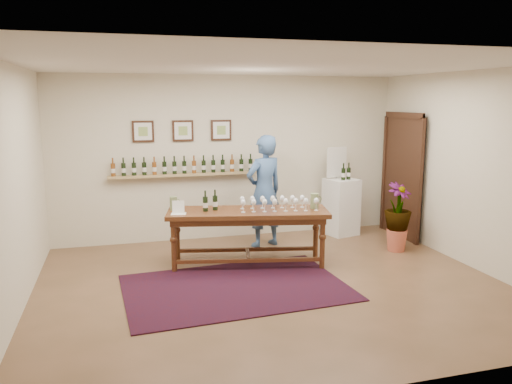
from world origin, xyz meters
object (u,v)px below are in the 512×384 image
object	(u,v)px
display_pedestal	(341,207)
potted_plant	(398,217)
person	(264,191)
tasting_table	(248,218)

from	to	relation	value
display_pedestal	potted_plant	distance (m)	1.25
display_pedestal	person	world-z (taller)	person
potted_plant	tasting_table	bearing A→B (deg)	-179.46
tasting_table	potted_plant	world-z (taller)	potted_plant
display_pedestal	potted_plant	xyz separation A→B (m)	(0.43, -1.18, 0.05)
tasting_table	potted_plant	distance (m)	2.47
potted_plant	display_pedestal	bearing A→B (deg)	110.11
display_pedestal	person	size ratio (longest dim) A/B	0.55
potted_plant	person	distance (m)	2.17
tasting_table	person	size ratio (longest dim) A/B	1.31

